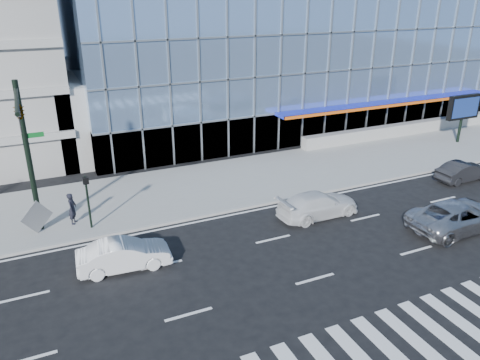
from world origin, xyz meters
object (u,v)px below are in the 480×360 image
object	(u,v)px
marquee_sign	(464,108)
tilted_panel	(37,217)
traffic_signal	(22,128)
white_sedan	(124,255)
ped_signal_post	(87,194)
dark_sedan	(463,171)
pedestrian	(72,208)
silver_suv	(458,216)
white_suv	(318,205)

from	to	relation	value
marquee_sign	tilted_panel	bearing A→B (deg)	-175.82
traffic_signal	marquee_sign	xyz separation A→B (m)	(33.00, 3.42, -3.10)
traffic_signal	white_sedan	distance (m)	7.62
ped_signal_post	dark_sedan	size ratio (longest dim) A/B	0.74
pedestrian	silver_suv	bearing A→B (deg)	-91.81
ped_signal_post	dark_sedan	distance (m)	24.37
dark_sedan	silver_suv	bearing A→B (deg)	127.56
white_sedan	dark_sedan	xyz separation A→B (m)	(23.24, 1.33, -0.04)
white_sedan	marquee_sign	bearing A→B (deg)	-71.48
silver_suv	white_suv	xyz separation A→B (m)	(-6.00, 4.49, -0.09)
traffic_signal	dark_sedan	size ratio (longest dim) A/B	1.96
ped_signal_post	silver_suv	size ratio (longest dim) A/B	0.52
ped_signal_post	white_sedan	size ratio (longest dim) A/B	0.70
white_sedan	pedestrian	bearing A→B (deg)	21.33
white_sedan	tilted_panel	xyz separation A→B (m)	(-3.49, 5.11, 0.36)
silver_suv	white_sedan	distance (m)	17.62
marquee_sign	dark_sedan	world-z (taller)	marquee_sign
ped_signal_post	white_suv	xyz separation A→B (m)	(12.12, -3.60, -1.42)
ped_signal_post	silver_suv	world-z (taller)	ped_signal_post
tilted_panel	traffic_signal	bearing A→B (deg)	-111.81
white_sedan	pedestrian	world-z (taller)	pedestrian
white_suv	pedestrian	world-z (taller)	pedestrian
white_suv	pedestrian	size ratio (longest dim) A/B	2.78
white_sedan	tilted_panel	bearing A→B (deg)	38.62
white_sedan	dark_sedan	world-z (taller)	white_sedan
traffic_signal	ped_signal_post	distance (m)	4.75
traffic_signal	tilted_panel	xyz separation A→B (m)	(-0.11, 1.00, -5.10)
pedestrian	white_sedan	bearing A→B (deg)	-139.11
marquee_sign	white_suv	world-z (taller)	marquee_sign
pedestrian	tilted_panel	size ratio (longest dim) A/B	1.37
marquee_sign	white_sedan	world-z (taller)	marquee_sign
traffic_signal	dark_sedan	distance (m)	27.32
pedestrian	marquee_sign	bearing A→B (deg)	-62.40
traffic_signal	pedestrian	size ratio (longest dim) A/B	4.48
dark_sedan	tilted_panel	xyz separation A→B (m)	(-26.73, 3.77, 0.39)
traffic_signal	pedestrian	bearing A→B (deg)	38.50
traffic_signal	ped_signal_post	world-z (taller)	traffic_signal
white_suv	silver_suv	bearing A→B (deg)	-129.57
traffic_signal	white_sedan	size ratio (longest dim) A/B	1.86
pedestrian	dark_sedan	bearing A→B (deg)	-75.58
white_suv	white_sedan	distance (m)	11.28
traffic_signal	ped_signal_post	size ratio (longest dim) A/B	2.67
traffic_signal	white_sedan	xyz separation A→B (m)	(3.38, -4.10, -5.46)
ped_signal_post	pedestrian	bearing A→B (deg)	129.08
marquee_sign	pedestrian	bearing A→B (deg)	-176.22
dark_sedan	pedestrian	xyz separation A→B (m)	(-24.92, 4.12, 0.37)
marquee_sign	white_suv	bearing A→B (deg)	-160.11
white_suv	white_sedan	bearing A→B (deg)	91.73
silver_suv	dark_sedan	bearing A→B (deg)	-51.38
pedestrian	white_suv	bearing A→B (deg)	-85.70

